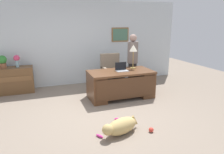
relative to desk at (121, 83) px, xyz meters
name	(u,v)px	position (x,y,z in m)	size (l,w,h in m)	color
ground_plane	(103,113)	(-0.78, -0.82, -0.40)	(12.00, 12.00, 0.00)	gray
back_wall	(79,43)	(-0.77, 1.78, 0.95)	(7.00, 0.16, 2.70)	silver
desk	(121,83)	(0.00, 0.00, 0.00)	(1.72, 0.88, 0.74)	brown
credenza	(6,81)	(-2.98, 1.43, -0.02)	(1.48, 0.50, 0.75)	brown
armchair	(112,73)	(0.07, 0.94, 0.08)	(0.60, 0.59, 1.06)	gray
person_standing	(133,61)	(0.66, 0.70, 0.46)	(0.32, 0.32, 1.66)	#262323
dog_lying	(120,126)	(-0.74, -1.80, -0.25)	(0.81, 0.50, 0.30)	tan
laptop	(122,69)	(0.03, 0.05, 0.39)	(0.32, 0.22, 0.22)	#B2B5BA
desk_lamp	(133,50)	(0.45, 0.22, 0.87)	(0.22, 0.22, 0.67)	#9E8447
vase_with_flowers	(17,60)	(-2.64, 1.43, 0.57)	(0.17, 0.17, 0.35)	#88AEB8
potted_plant	(2,61)	(-3.01, 1.43, 0.55)	(0.24, 0.24, 0.36)	brown
dog_toy_ball	(151,130)	(-0.17, -1.93, -0.36)	(0.09, 0.09, 0.09)	#E53F33
dog_toy_bone	(118,119)	(-0.58, -1.25, -0.38)	(0.14, 0.05, 0.05)	#D8338C
dog_toy_plush	(100,136)	(-1.14, -1.78, -0.38)	(0.16, 0.05, 0.05)	#D8338C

